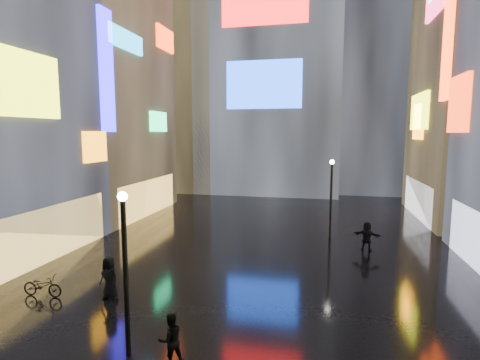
% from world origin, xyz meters
% --- Properties ---
extents(ground, '(140.00, 140.00, 0.00)m').
position_xyz_m(ground, '(0.00, 20.00, 0.00)').
color(ground, black).
rests_on(ground, ground).
extents(building_left_far, '(10.28, 12.00, 22.00)m').
position_xyz_m(building_left_far, '(-15.98, 26.00, 10.98)').
color(building_left_far, black).
rests_on(building_left_far, ground).
extents(tower_main, '(16.00, 14.20, 42.00)m').
position_xyz_m(tower_main, '(-3.00, 43.97, 21.01)').
color(tower_main, black).
rests_on(tower_main, ground).
extents(tower_flank_right, '(12.00, 12.00, 34.00)m').
position_xyz_m(tower_flank_right, '(9.00, 46.00, 17.00)').
color(tower_flank_right, black).
rests_on(tower_flank_right, ground).
extents(tower_flank_left, '(10.00, 10.00, 26.00)m').
position_xyz_m(tower_flank_left, '(-14.00, 42.00, 13.00)').
color(tower_flank_left, black).
rests_on(tower_flank_left, ground).
extents(lamp_near, '(0.30, 0.30, 5.20)m').
position_xyz_m(lamp_near, '(-2.46, 7.01, 2.94)').
color(lamp_near, black).
rests_on(lamp_near, ground).
extents(lamp_far, '(0.30, 0.30, 5.20)m').
position_xyz_m(lamp_far, '(3.89, 22.13, 2.94)').
color(lamp_far, black).
rests_on(lamp_far, ground).
extents(pedestrian_1, '(0.98, 0.96, 1.60)m').
position_xyz_m(pedestrian_1, '(-0.99, 6.88, 0.80)').
color(pedestrian_1, black).
rests_on(pedestrian_1, ground).
extents(pedestrian_4, '(0.98, 0.75, 1.78)m').
position_xyz_m(pedestrian_4, '(-5.33, 10.61, 0.89)').
color(pedestrian_4, black).
rests_on(pedestrian_4, ground).
extents(pedestrian_5, '(1.69, 0.94, 1.74)m').
position_xyz_m(pedestrian_5, '(5.96, 19.67, 0.87)').
color(pedestrian_5, black).
rests_on(pedestrian_5, ground).
extents(umbrella_2, '(1.37, 1.38, 0.92)m').
position_xyz_m(umbrella_2, '(-5.33, 10.61, 2.24)').
color(umbrella_2, black).
rests_on(umbrella_2, pedestrian_4).
extents(bicycle, '(1.81, 0.69, 0.94)m').
position_xyz_m(bicycle, '(-8.19, 10.11, 0.47)').
color(bicycle, black).
rests_on(bicycle, ground).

